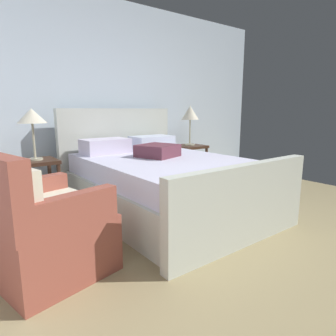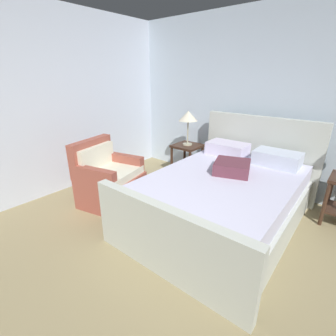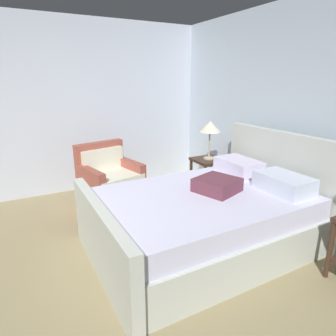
% 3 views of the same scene
% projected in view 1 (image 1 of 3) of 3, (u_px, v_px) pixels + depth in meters
% --- Properties ---
extents(ground_plane, '(5.18, 5.67, 0.02)m').
position_uv_depth(ground_plane, '(301.00, 260.00, 2.33)').
color(ground_plane, '#97875E').
extents(wall_back, '(5.30, 0.12, 2.64)m').
position_uv_depth(wall_back, '(121.00, 98.00, 4.34)').
color(wall_back, silver).
rests_on(wall_back, ground).
extents(bed, '(1.70, 2.32, 1.17)m').
position_uv_depth(bed, '(162.00, 181.00, 3.40)').
color(bed, silver).
rests_on(bed, ground).
extents(nightstand_right, '(0.44, 0.44, 0.60)m').
position_uv_depth(nightstand_right, '(189.00, 157.00, 4.73)').
color(nightstand_right, '#3C2519').
rests_on(nightstand_right, ground).
extents(table_lamp_right, '(0.27, 0.27, 0.62)m').
position_uv_depth(table_lamp_right, '(190.00, 114.00, 4.60)').
color(table_lamp_right, '#B7B293').
rests_on(table_lamp_right, nightstand_right).
extents(nightstand_left, '(0.44, 0.44, 0.60)m').
position_uv_depth(nightstand_left, '(37.00, 177.00, 3.35)').
color(nightstand_left, '#3C2519').
rests_on(nightstand_left, ground).
extents(table_lamp_left, '(0.31, 0.31, 0.57)m').
position_uv_depth(table_lamp_left, '(32.00, 117.00, 3.22)').
color(table_lamp_left, '#B7B293').
rests_on(table_lamp_left, nightstand_left).
extents(armchair, '(0.87, 0.87, 0.90)m').
position_uv_depth(armchair, '(42.00, 229.00, 2.04)').
color(armchair, '#9B4D3D').
rests_on(armchair, ground).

